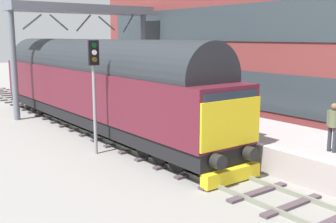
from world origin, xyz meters
TOP-DOWN VIEW (x-y plane):
  - ground_plane at (0.00, 0.00)m, footprint 140.00×140.00m
  - track_main at (0.00, 0.00)m, footprint 2.50×60.00m
  - station_platform at (3.60, 0.00)m, footprint 4.00×44.00m
  - diesel_locomotive at (0.00, 8.57)m, footprint 2.74×20.22m
  - signal_post_near at (-1.97, 4.47)m, footprint 0.44×0.22m
  - waiting_passenger at (2.88, -3.18)m, footprint 0.37×0.51m
  - overhead_footbridge at (2.05, 13.73)m, footprint 9.30×2.00m

SIDE VIEW (x-z plane):
  - ground_plane at x=0.00m, z-range 0.00..0.00m
  - track_main at x=0.00m, z-range -0.02..0.13m
  - station_platform at x=3.60m, z-range 0.00..1.01m
  - waiting_passenger at x=2.88m, z-range 1.17..2.81m
  - diesel_locomotive at x=0.00m, z-range 0.15..4.83m
  - signal_post_near at x=-1.97m, z-range 0.66..5.32m
  - overhead_footbridge at x=2.05m, z-range 2.62..9.37m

